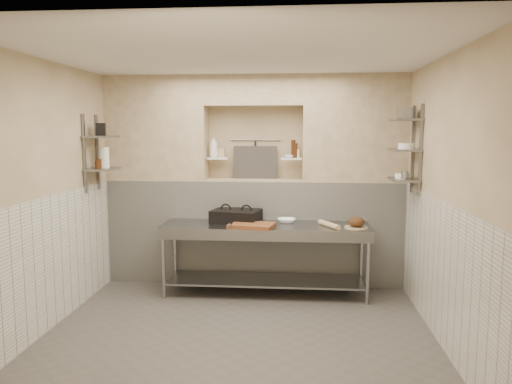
# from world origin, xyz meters

# --- Properties ---
(floor) EXTENTS (4.00, 3.90, 0.10)m
(floor) POSITION_xyz_m (0.00, 0.00, -0.05)
(floor) COLOR #4E4A45
(floor) RESTS_ON ground
(ceiling) EXTENTS (4.00, 3.90, 0.10)m
(ceiling) POSITION_xyz_m (0.00, 0.00, 2.85)
(ceiling) COLOR silver
(ceiling) RESTS_ON ground
(wall_left) EXTENTS (0.10, 3.90, 2.80)m
(wall_left) POSITION_xyz_m (-2.05, 0.00, 1.40)
(wall_left) COLOR #C6B189
(wall_left) RESTS_ON ground
(wall_right) EXTENTS (0.10, 3.90, 2.80)m
(wall_right) POSITION_xyz_m (2.05, 0.00, 1.40)
(wall_right) COLOR #C6B189
(wall_right) RESTS_ON ground
(wall_back) EXTENTS (4.00, 0.10, 2.80)m
(wall_back) POSITION_xyz_m (0.00, 2.00, 1.40)
(wall_back) COLOR #C6B189
(wall_back) RESTS_ON ground
(wall_front) EXTENTS (4.00, 0.10, 2.80)m
(wall_front) POSITION_xyz_m (0.00, -2.00, 1.40)
(wall_front) COLOR #C6B189
(wall_front) RESTS_ON ground
(backwall_lower) EXTENTS (4.00, 0.40, 1.40)m
(backwall_lower) POSITION_xyz_m (0.00, 1.75, 0.70)
(backwall_lower) COLOR silver
(backwall_lower) RESTS_ON floor
(alcove_sill) EXTENTS (1.30, 0.40, 0.02)m
(alcove_sill) POSITION_xyz_m (0.00, 1.75, 1.41)
(alcove_sill) COLOR #C6B189
(alcove_sill) RESTS_ON backwall_lower
(backwall_pillar_left) EXTENTS (1.35, 0.40, 1.40)m
(backwall_pillar_left) POSITION_xyz_m (-1.33, 1.75, 2.10)
(backwall_pillar_left) COLOR #C6B189
(backwall_pillar_left) RESTS_ON backwall_lower
(backwall_pillar_right) EXTENTS (1.35, 0.40, 1.40)m
(backwall_pillar_right) POSITION_xyz_m (1.33, 1.75, 2.10)
(backwall_pillar_right) COLOR #C6B189
(backwall_pillar_right) RESTS_ON backwall_lower
(backwall_header) EXTENTS (1.30, 0.40, 0.40)m
(backwall_header) POSITION_xyz_m (0.00, 1.75, 2.60)
(backwall_header) COLOR #C6B189
(backwall_header) RESTS_ON backwall_lower
(wainscot_left) EXTENTS (0.02, 3.90, 1.40)m
(wainscot_left) POSITION_xyz_m (-1.99, 0.00, 0.70)
(wainscot_left) COLOR silver
(wainscot_left) RESTS_ON floor
(wainscot_right) EXTENTS (0.02, 3.90, 1.40)m
(wainscot_right) POSITION_xyz_m (1.99, 0.00, 0.70)
(wainscot_right) COLOR silver
(wainscot_right) RESTS_ON floor
(alcove_shelf_left) EXTENTS (0.28, 0.16, 0.02)m
(alcove_shelf_left) POSITION_xyz_m (-0.50, 1.75, 1.70)
(alcove_shelf_left) COLOR white
(alcove_shelf_left) RESTS_ON backwall_lower
(alcove_shelf_right) EXTENTS (0.28, 0.16, 0.02)m
(alcove_shelf_right) POSITION_xyz_m (0.50, 1.75, 1.70)
(alcove_shelf_right) COLOR white
(alcove_shelf_right) RESTS_ON backwall_lower
(utensil_rail) EXTENTS (0.70, 0.02, 0.02)m
(utensil_rail) POSITION_xyz_m (0.00, 1.92, 1.95)
(utensil_rail) COLOR gray
(utensil_rail) RESTS_ON wall_back
(hanging_steel) EXTENTS (0.02, 0.02, 0.30)m
(hanging_steel) POSITION_xyz_m (0.00, 1.90, 1.78)
(hanging_steel) COLOR black
(hanging_steel) RESTS_ON utensil_rail
(splash_panel) EXTENTS (0.60, 0.08, 0.45)m
(splash_panel) POSITION_xyz_m (0.00, 1.85, 1.64)
(splash_panel) COLOR #383330
(splash_panel) RESTS_ON alcove_sill
(shelf_rail_left_a) EXTENTS (0.03, 0.03, 0.95)m
(shelf_rail_left_a) POSITION_xyz_m (-1.98, 1.25, 1.80)
(shelf_rail_left_a) COLOR slate
(shelf_rail_left_a) RESTS_ON wall_left
(shelf_rail_left_b) EXTENTS (0.03, 0.03, 0.95)m
(shelf_rail_left_b) POSITION_xyz_m (-1.98, 0.85, 1.80)
(shelf_rail_left_b) COLOR slate
(shelf_rail_left_b) RESTS_ON wall_left
(wall_shelf_left_lower) EXTENTS (0.30, 0.50, 0.02)m
(wall_shelf_left_lower) POSITION_xyz_m (-1.84, 1.05, 1.60)
(wall_shelf_left_lower) COLOR slate
(wall_shelf_left_lower) RESTS_ON wall_left
(wall_shelf_left_upper) EXTENTS (0.30, 0.50, 0.03)m
(wall_shelf_left_upper) POSITION_xyz_m (-1.84, 1.05, 2.00)
(wall_shelf_left_upper) COLOR slate
(wall_shelf_left_upper) RESTS_ON wall_left
(shelf_rail_right_a) EXTENTS (0.03, 0.03, 1.05)m
(shelf_rail_right_a) POSITION_xyz_m (1.98, 1.25, 1.85)
(shelf_rail_right_a) COLOR slate
(shelf_rail_right_a) RESTS_ON wall_right
(shelf_rail_right_b) EXTENTS (0.03, 0.03, 1.05)m
(shelf_rail_right_b) POSITION_xyz_m (1.98, 0.85, 1.85)
(shelf_rail_right_b) COLOR slate
(shelf_rail_right_b) RESTS_ON wall_right
(wall_shelf_right_lower) EXTENTS (0.30, 0.50, 0.02)m
(wall_shelf_right_lower) POSITION_xyz_m (1.84, 1.05, 1.50)
(wall_shelf_right_lower) COLOR slate
(wall_shelf_right_lower) RESTS_ON wall_right
(wall_shelf_right_mid) EXTENTS (0.30, 0.50, 0.02)m
(wall_shelf_right_mid) POSITION_xyz_m (1.84, 1.05, 1.85)
(wall_shelf_right_mid) COLOR slate
(wall_shelf_right_mid) RESTS_ON wall_right
(wall_shelf_right_upper) EXTENTS (0.30, 0.50, 0.03)m
(wall_shelf_right_upper) POSITION_xyz_m (1.84, 1.05, 2.20)
(wall_shelf_right_upper) COLOR slate
(wall_shelf_right_upper) RESTS_ON wall_right
(prep_table) EXTENTS (2.60, 0.70, 0.90)m
(prep_table) POSITION_xyz_m (0.19, 1.18, 0.64)
(prep_table) COLOR gray
(prep_table) RESTS_ON floor
(panini_press) EXTENTS (0.67, 0.54, 0.16)m
(panini_press) POSITION_xyz_m (-0.20, 1.33, 0.98)
(panini_press) COLOR black
(panini_press) RESTS_ON prep_table
(cutting_board) EXTENTS (0.59, 0.47, 0.05)m
(cutting_board) POSITION_xyz_m (0.03, 1.01, 0.92)
(cutting_board) COLOR brown
(cutting_board) RESTS_ON prep_table
(knife_blade) EXTENTS (0.27, 0.16, 0.01)m
(knife_blade) POSITION_xyz_m (0.01, 1.14, 0.95)
(knife_blade) COLOR gray
(knife_blade) RESTS_ON cutting_board
(tongs) EXTENTS (0.03, 0.26, 0.02)m
(tongs) POSITION_xyz_m (-0.21, 0.97, 0.96)
(tongs) COLOR gray
(tongs) RESTS_ON cutting_board
(mixing_bowl) EXTENTS (0.24, 0.24, 0.06)m
(mixing_bowl) POSITION_xyz_m (0.45, 1.34, 0.93)
(mixing_bowl) COLOR white
(mixing_bowl) RESTS_ON prep_table
(rolling_pin) EXTENTS (0.26, 0.40, 0.06)m
(rolling_pin) POSITION_xyz_m (0.98, 1.10, 0.93)
(rolling_pin) COLOR tan
(rolling_pin) RESTS_ON prep_table
(bread_board) EXTENTS (0.28, 0.28, 0.02)m
(bread_board) POSITION_xyz_m (1.30, 1.07, 0.91)
(bread_board) COLOR tan
(bread_board) RESTS_ON prep_table
(bread_loaf) EXTENTS (0.21, 0.21, 0.12)m
(bread_loaf) POSITION_xyz_m (1.30, 1.07, 0.98)
(bread_loaf) COLOR #4C2D19
(bread_loaf) RESTS_ON bread_board
(bottle_soap) EXTENTS (0.13, 0.13, 0.30)m
(bottle_soap) POSITION_xyz_m (-0.55, 1.74, 1.86)
(bottle_soap) COLOR white
(bottle_soap) RESTS_ON alcove_shelf_left
(jar_alcove) EXTENTS (0.08, 0.08, 0.12)m
(jar_alcove) POSITION_xyz_m (-0.45, 1.80, 1.77)
(jar_alcove) COLOR #C6B189
(jar_alcove) RESTS_ON alcove_shelf_left
(bowl_alcove) EXTENTS (0.16, 0.16, 0.04)m
(bowl_alcove) POSITION_xyz_m (0.47, 1.75, 1.73)
(bowl_alcove) COLOR white
(bowl_alcove) RESTS_ON alcove_shelf_right
(condiment_a) EXTENTS (0.05, 0.05, 0.20)m
(condiment_a) POSITION_xyz_m (0.55, 1.75, 1.81)
(condiment_a) COLOR #381C0C
(condiment_a) RESTS_ON alcove_shelf_right
(condiment_b) EXTENTS (0.06, 0.06, 0.24)m
(condiment_b) POSITION_xyz_m (0.52, 1.79, 1.83)
(condiment_b) COLOR #381C0C
(condiment_b) RESTS_ON alcove_shelf_right
(condiment_c) EXTENTS (0.07, 0.07, 0.12)m
(condiment_c) POSITION_xyz_m (0.58, 1.77, 1.77)
(condiment_c) COLOR white
(condiment_c) RESTS_ON alcove_shelf_right
(jug_left) EXTENTS (0.13, 0.13, 0.26)m
(jug_left) POSITION_xyz_m (-1.84, 1.11, 1.74)
(jug_left) COLOR white
(jug_left) RESTS_ON wall_shelf_left_lower
(jar_left) EXTENTS (0.08, 0.08, 0.12)m
(jar_left) POSITION_xyz_m (-1.84, 0.92, 1.67)
(jar_left) COLOR #381C0C
(jar_left) RESTS_ON wall_shelf_left_lower
(box_left_upper) EXTENTS (0.14, 0.14, 0.16)m
(box_left_upper) POSITION_xyz_m (-1.84, 1.05, 2.09)
(box_left_upper) COLOR black
(box_left_upper) RESTS_ON wall_shelf_left_upper
(bowl_right) EXTENTS (0.19, 0.19, 0.06)m
(bowl_right) POSITION_xyz_m (1.84, 1.09, 1.54)
(bowl_right) COLOR white
(bowl_right) RESTS_ON wall_shelf_right_lower
(canister_right) EXTENTS (0.09, 0.09, 0.09)m
(canister_right) POSITION_xyz_m (1.84, 0.99, 1.56)
(canister_right) COLOR gray
(canister_right) RESTS_ON wall_shelf_right_lower
(bowl_right_mid) EXTENTS (0.19, 0.19, 0.07)m
(bowl_right_mid) POSITION_xyz_m (1.84, 0.97, 1.90)
(bowl_right_mid) COLOR white
(bowl_right_mid) RESTS_ON wall_shelf_right_mid
(basket_right) EXTENTS (0.19, 0.22, 0.12)m
(basket_right) POSITION_xyz_m (1.84, 1.07, 2.27)
(basket_right) COLOR gray
(basket_right) RESTS_ON wall_shelf_right_upper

